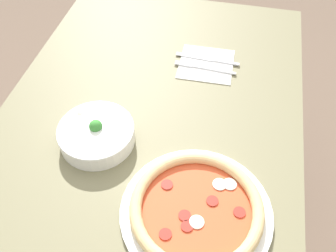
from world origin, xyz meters
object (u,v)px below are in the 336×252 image
object	(u,v)px
pizza	(196,209)
knife	(210,59)
bowl	(96,133)
fork	(206,68)

from	to	relation	value
pizza	knife	world-z (taller)	pizza
pizza	knife	size ratio (longest dim) A/B	1.67
bowl	knife	xyz separation A→B (m)	(0.37, -0.23, -0.02)
pizza	fork	bearing A→B (deg)	6.22
fork	knife	world-z (taller)	same
fork	knife	bearing A→B (deg)	-95.16
knife	bowl	bearing A→B (deg)	61.54
knife	pizza	bearing A→B (deg)	98.37
pizza	knife	distance (m)	0.51
pizza	bowl	world-z (taller)	bowl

